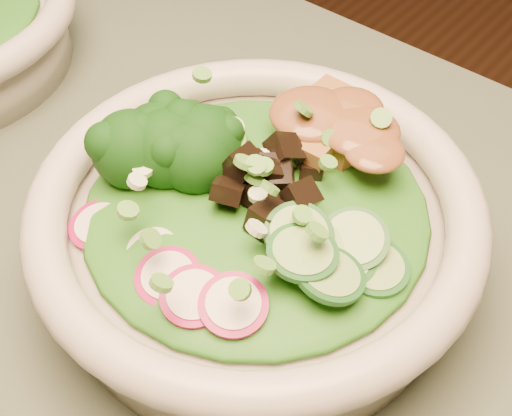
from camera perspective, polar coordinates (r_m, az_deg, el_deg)
The scene contains 10 objects.
dining_table at distance 0.62m, azimuth -17.39°, elevation -10.36°, with size 1.20×0.80×0.75m.
salad_bowl at distance 0.46m, azimuth -0.00°, elevation -1.74°, with size 0.29×0.29×0.08m.
lettuce_bed at distance 0.44m, azimuth -0.00°, elevation 0.09°, with size 0.22×0.22×0.03m, color #1D5B13.
broccoli_florets at distance 0.46m, azimuth -6.23°, elevation 5.54°, with size 0.08×0.07×0.05m, color black, non-canonical shape.
radish_slices at distance 0.41m, azimuth -6.54°, elevation -5.06°, with size 0.12×0.04×0.02m, color #940B45, non-canonical shape.
cucumber_slices at distance 0.40m, azimuth 7.06°, elevation -3.74°, with size 0.07×0.07×0.04m, color #89B162, non-canonical shape.
mushroom_heap at distance 0.44m, azimuth 1.16°, elevation 2.35°, with size 0.07×0.07×0.04m, color black, non-canonical shape.
tofu_cubes at distance 0.47m, azimuth 5.82°, elevation 5.48°, with size 0.10×0.06×0.04m, color #986132, non-canonical shape.
peanut_sauce at distance 0.46m, azimuth 5.95°, elevation 6.76°, with size 0.07×0.06×0.02m, color brown.
scallion_garnish at distance 0.42m, azimuth -0.00°, elevation 2.45°, with size 0.20×0.20×0.03m, color #559C37, non-canonical shape.
Camera 1 is at (0.33, -0.12, 1.14)m, focal length 50.00 mm.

